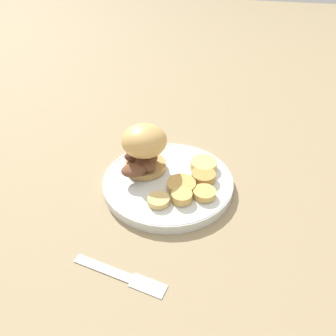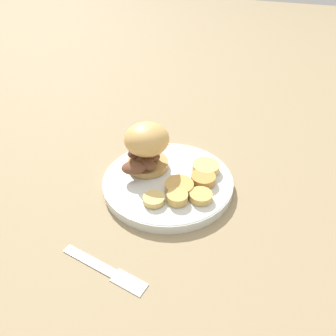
% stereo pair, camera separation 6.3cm
% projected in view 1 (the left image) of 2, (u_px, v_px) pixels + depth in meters
% --- Properties ---
extents(ground_plane, '(4.00, 4.00, 0.00)m').
position_uv_depth(ground_plane, '(168.00, 186.00, 0.66)').
color(ground_plane, '#937F5B').
extents(dinner_plate, '(0.26, 0.26, 0.02)m').
position_uv_depth(dinner_plate, '(168.00, 182.00, 0.65)').
color(dinner_plate, silver).
rests_on(dinner_plate, ground_plane).
extents(sandwich, '(0.12, 0.09, 0.10)m').
position_uv_depth(sandwich, '(144.00, 149.00, 0.64)').
color(sandwich, tan).
rests_on(sandwich, dinner_plate).
extents(potato_round_0, '(0.05, 0.05, 0.01)m').
position_uv_depth(potato_round_0, '(181.00, 185.00, 0.62)').
color(potato_round_0, tan).
rests_on(potato_round_0, dinner_plate).
extents(potato_round_1, '(0.04, 0.04, 0.01)m').
position_uv_depth(potato_round_1, '(158.00, 200.00, 0.59)').
color(potato_round_1, '#DBB766').
rests_on(potato_round_1, dinner_plate).
extents(potato_round_2, '(0.05, 0.05, 0.02)m').
position_uv_depth(potato_round_2, '(203.00, 176.00, 0.64)').
color(potato_round_2, '#BC8942').
rests_on(potato_round_2, dinner_plate).
extents(potato_round_3, '(0.04, 0.04, 0.02)m').
position_uv_depth(potato_round_3, '(182.00, 196.00, 0.59)').
color(potato_round_3, tan).
rests_on(potato_round_3, dinner_plate).
extents(potato_round_4, '(0.05, 0.05, 0.02)m').
position_uv_depth(potato_round_4, '(204.00, 165.00, 0.67)').
color(potato_round_4, '#DBB766').
rests_on(potato_round_4, dinner_plate).
extents(potato_round_5, '(0.04, 0.04, 0.01)m').
position_uv_depth(potato_round_5, '(204.00, 193.00, 0.60)').
color(potato_round_5, tan).
rests_on(potato_round_5, dinner_plate).
extents(fork, '(0.04, 0.15, 0.00)m').
position_uv_depth(fork, '(121.00, 275.00, 0.49)').
color(fork, silver).
rests_on(fork, ground_plane).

